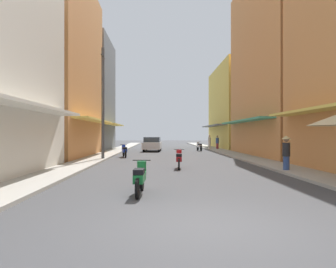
{
  "coord_description": "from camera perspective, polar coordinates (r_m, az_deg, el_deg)",
  "views": [
    {
      "loc": [
        -0.95,
        -5.76,
        1.74
      ],
      "look_at": [
        -0.15,
        20.61,
        1.77
      ],
      "focal_mm": 33.03,
      "sensor_mm": 36.0,
      "label": 1
    }
  ],
  "objects": [
    {
      "name": "ground_plane",
      "position": [
        28.58,
        0.18,
        -3.55
      ],
      "size": [
        117.72,
        117.72,
        0.0
      ],
      "primitive_type": "plane",
      "color": "#424244"
    },
    {
      "name": "sidewalk_left",
      "position": [
        28.9,
        -10.55,
        -3.39
      ],
      "size": [
        1.81,
        61.51,
        0.12
      ],
      "primitive_type": "cube",
      "color": "#ADA89E",
      "rests_on": "ground"
    },
    {
      "name": "sidewalk_right",
      "position": [
        29.26,
        10.78,
        -3.35
      ],
      "size": [
        1.81,
        61.51,
        0.12
      ],
      "primitive_type": "cube",
      "color": "#ADA89E",
      "rests_on": "ground"
    },
    {
      "name": "building_left_mid",
      "position": [
        25.71,
        -21.0,
        11.17
      ],
      "size": [
        7.05,
        10.94,
        13.5
      ],
      "color": "#D88C4C",
      "rests_on": "ground"
    },
    {
      "name": "building_left_far",
      "position": [
        35.42,
        -15.43,
        6.93
      ],
      "size": [
        7.05,
        8.09,
        12.11
      ],
      "color": "slate",
      "rests_on": "ground"
    },
    {
      "name": "building_right_mid",
      "position": [
        27.07,
        21.0,
        12.11
      ],
      "size": [
        7.05,
        12.59,
        14.9
      ],
      "color": "#D88C4C",
      "rests_on": "ground"
    },
    {
      "name": "building_right_far",
      "position": [
        39.5,
        13.32,
        4.71
      ],
      "size": [
        7.05,
        12.87,
        10.04
      ],
      "color": "#EFD159",
      "rests_on": "ground"
    },
    {
      "name": "motorbike_green",
      "position": [
        9.11,
        -5.17,
        -7.88
      ],
      "size": [
        0.55,
        1.81,
        0.96
      ],
      "color": "black",
      "rests_on": "ground"
    },
    {
      "name": "motorbike_blue",
      "position": [
        23.76,
        -8.05,
        -3.04
      ],
      "size": [
        0.65,
        1.78,
        0.96
      ],
      "color": "black",
      "rests_on": "ground"
    },
    {
      "name": "motorbike_white",
      "position": [
        32.63,
        5.78,
        -2.23
      ],
      "size": [
        0.56,
        1.8,
        0.96
      ],
      "color": "black",
      "rests_on": "ground"
    },
    {
      "name": "motorbike_red",
      "position": [
        15.85,
        2.04,
        -4.54
      ],
      "size": [
        0.55,
        1.81,
        0.96
      ],
      "color": "black",
      "rests_on": "ground"
    },
    {
      "name": "parked_car",
      "position": [
        31.88,
        -2.89,
        -1.85
      ],
      "size": [
        2.03,
        4.21,
        1.45
      ],
      "color": "silver",
      "rests_on": "ground"
    },
    {
      "name": "pedestrian_midway",
      "position": [
        35.64,
        7.67,
        -1.53
      ],
      "size": [
        0.34,
        0.34,
        1.65
      ],
      "color": "beige",
      "rests_on": "ground"
    },
    {
      "name": "pedestrian_far",
      "position": [
        15.12,
        20.99,
        -3.07
      ],
      "size": [
        0.44,
        0.44,
        1.68
      ],
      "color": "#334C8C",
      "rests_on": "ground"
    },
    {
      "name": "pedestrian_crossing",
      "position": [
        34.92,
        9.09,
        -1.6
      ],
      "size": [
        0.34,
        0.34,
        1.6
      ],
      "color": "#99333F",
      "rests_on": "ground"
    },
    {
      "name": "utility_pole",
      "position": [
        21.4,
        -11.92,
        5.66
      ],
      "size": [
        0.2,
        1.2,
        7.59
      ],
      "color": "#4C4C4F",
      "rests_on": "ground"
    }
  ]
}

